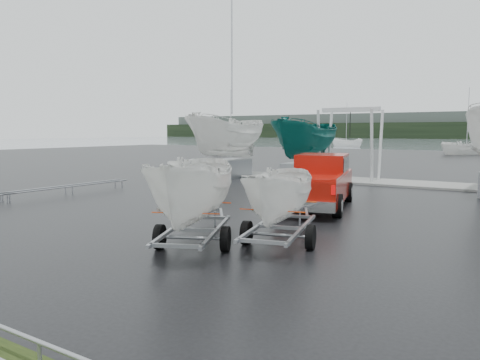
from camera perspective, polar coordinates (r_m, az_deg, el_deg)
ground_plane at (r=15.48m, az=-2.64°, el=-4.51°), size 120.00×120.00×0.00m
dock at (r=27.03m, az=13.56°, el=-0.05°), size 30.00×3.00×0.12m
pickup_truck at (r=17.78m, az=9.67°, el=0.05°), size 3.36×6.10×1.93m
trailer_hitched at (r=11.41m, az=4.96°, el=3.47°), size 2.05×3.78×4.25m
trailer_parked at (r=11.12m, az=-5.73°, el=5.52°), size 2.59×3.76×5.04m
boat_hoist at (r=26.96m, az=13.25°, el=5.52°), size 3.30×2.18×4.12m
keelboat_0 at (r=28.38m, az=-1.57°, el=8.87°), size 2.66×3.20×10.84m
keelboat_1 at (r=26.00m, az=8.13°, el=7.94°), size 2.35×3.20×7.36m
mast_rack_0 at (r=22.44m, az=-20.15°, el=-0.69°), size 0.56×6.50×0.06m
mast_rack_2 at (r=6.15m, az=-25.33°, el=-18.27°), size 7.00×0.56×0.06m
moored_boat_0 at (r=59.90m, az=-1.12°, el=3.30°), size 3.11×3.17×11.60m
moored_boat_1 at (r=62.81m, az=25.85°, el=2.83°), size 3.93×3.94×11.68m
moored_boat_4 at (r=87.42m, az=12.80°, el=4.01°), size 3.21×3.16×11.38m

